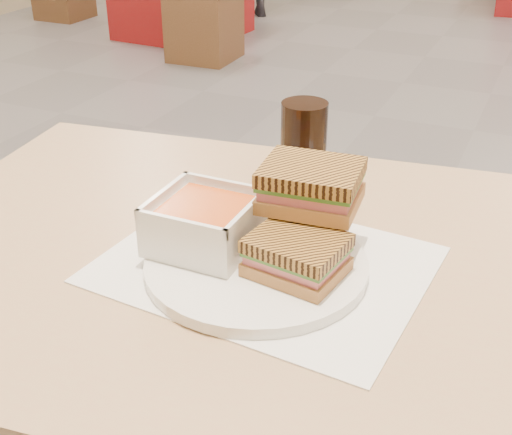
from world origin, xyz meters
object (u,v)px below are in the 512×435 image
at_px(main_table, 332,339).
at_px(soup_bowl, 205,225).
at_px(plate, 256,265).
at_px(cola_glass, 303,150).
at_px(bg_chair_0r, 204,25).
at_px(panini_lower, 297,255).

bearing_deg(main_table, soup_bowl, -164.52).
relative_size(plate, cola_glass, 1.90).
relative_size(plate, soup_bowl, 2.24).
distance_m(main_table, cola_glass, 0.28).
distance_m(main_table, plate, 0.16).
distance_m(plate, bg_chair_0r, 3.76).
relative_size(main_table, plate, 4.69).
bearing_deg(cola_glass, bg_chair_0r, 120.76).
xyz_separation_m(main_table, cola_glass, (-0.11, 0.17, 0.19)).
bearing_deg(panini_lower, bg_chair_0r, 120.03).
bearing_deg(main_table, cola_glass, 123.28).
xyz_separation_m(main_table, bg_chair_0r, (-1.91, 3.19, -0.42)).
bearing_deg(bg_chair_0r, plate, -60.66).
xyz_separation_m(plate, cola_glass, (-0.02, 0.22, 0.06)).
bearing_deg(soup_bowl, cola_glass, 77.24).
height_order(main_table, bg_chair_0r, main_table).
height_order(main_table, plate, plate).
height_order(plate, soup_bowl, soup_bowl).
xyz_separation_m(soup_bowl, bg_chair_0r, (-1.75, 3.23, -0.58)).
distance_m(cola_glass, bg_chair_0r, 3.56).
bearing_deg(plate, cola_glass, 96.31).
bearing_deg(bg_chair_0r, cola_glass, -59.24).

